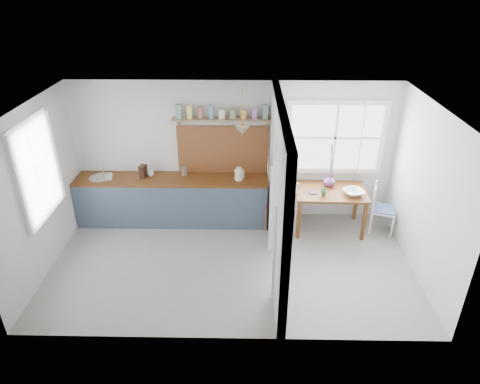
{
  "coord_description": "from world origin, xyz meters",
  "views": [
    {
      "loc": [
        0.24,
        -5.64,
        4.29
      ],
      "look_at": [
        0.13,
        0.22,
        1.2
      ],
      "focal_mm": 32.0,
      "sensor_mm": 36.0,
      "label": 1
    }
  ],
  "objects_px": {
    "dining_table": "(329,210)",
    "vase": "(329,181)",
    "kettle": "(239,174)",
    "chair_right": "(383,209)",
    "chair_left": "(282,203)"
  },
  "relations": [
    {
      "from": "dining_table",
      "to": "vase",
      "type": "distance_m",
      "value": 0.53
    },
    {
      "from": "dining_table",
      "to": "kettle",
      "type": "xyz_separation_m",
      "value": [
        -1.63,
        0.17,
        0.63
      ]
    },
    {
      "from": "dining_table",
      "to": "kettle",
      "type": "bearing_deg",
      "value": 175.71
    },
    {
      "from": "chair_left",
      "to": "vase",
      "type": "height_order",
      "value": "vase"
    },
    {
      "from": "dining_table",
      "to": "vase",
      "type": "relative_size",
      "value": 5.88
    },
    {
      "from": "vase",
      "to": "kettle",
      "type": "bearing_deg",
      "value": -179.49
    },
    {
      "from": "dining_table",
      "to": "chair_left",
      "type": "xyz_separation_m",
      "value": [
        -0.85,
        0.04,
        0.1
      ]
    },
    {
      "from": "dining_table",
      "to": "kettle",
      "type": "height_order",
      "value": "kettle"
    },
    {
      "from": "dining_table",
      "to": "kettle",
      "type": "distance_m",
      "value": 1.76
    },
    {
      "from": "dining_table",
      "to": "chair_right",
      "type": "distance_m",
      "value": 0.97
    },
    {
      "from": "chair_left",
      "to": "dining_table",
      "type": "bearing_deg",
      "value": 74.55
    },
    {
      "from": "chair_left",
      "to": "kettle",
      "type": "xyz_separation_m",
      "value": [
        -0.78,
        0.13,
        0.53
      ]
    },
    {
      "from": "chair_right",
      "to": "kettle",
      "type": "bearing_deg",
      "value": 101.8
    },
    {
      "from": "chair_right",
      "to": "vase",
      "type": "height_order",
      "value": "vase"
    },
    {
      "from": "chair_right",
      "to": "vase",
      "type": "bearing_deg",
      "value": 92.95
    }
  ]
}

